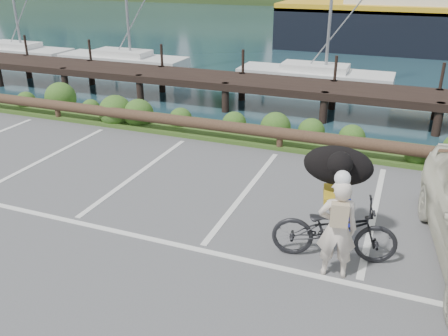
# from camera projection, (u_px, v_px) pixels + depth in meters

# --- Properties ---
(ground) EXTENTS (72.00, 72.00, 0.00)m
(ground) POSITION_uv_depth(u_px,v_px,m) (209.00, 238.00, 8.28)
(ground) COLOR #4E4F51
(vegetation_strip) EXTENTS (34.00, 1.60, 0.10)m
(vegetation_strip) POSITION_uv_depth(u_px,v_px,m) (286.00, 139.00, 12.78)
(vegetation_strip) COLOR #3D5B21
(vegetation_strip) RESTS_ON ground
(log_rail) EXTENTS (32.00, 0.30, 0.60)m
(log_rail) POSITION_uv_depth(u_px,v_px,m) (279.00, 150.00, 12.21)
(log_rail) COLOR #443021
(log_rail) RESTS_ON ground
(bicycle) EXTENTS (2.07, 1.06, 1.04)m
(bicycle) POSITION_uv_depth(u_px,v_px,m) (334.00, 230.00, 7.54)
(bicycle) COLOR black
(bicycle) RESTS_ON ground
(cyclist) EXTENTS (0.65, 0.49, 1.61)m
(cyclist) POSITION_uv_depth(u_px,v_px,m) (337.00, 229.00, 7.01)
(cyclist) COLOR beige
(cyclist) RESTS_ON ground
(dog) EXTENTS (0.77, 1.23, 0.66)m
(dog) POSITION_uv_depth(u_px,v_px,m) (338.00, 165.00, 7.78)
(dog) COLOR black
(dog) RESTS_ON bicycle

